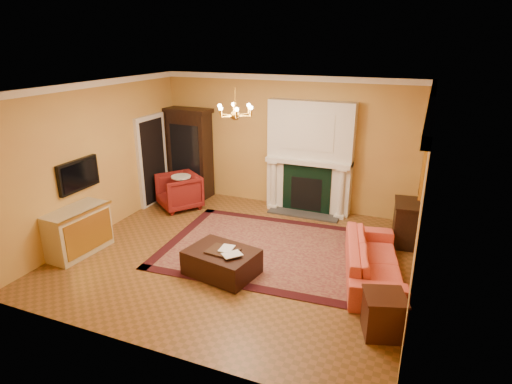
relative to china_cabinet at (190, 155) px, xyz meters
The scene contains 26 objects.
floor 3.61m from the china_cabinet, 46.05° to the right, with size 6.00×5.50×0.02m, color brown.
ceiling 3.98m from the china_cabinet, 46.05° to the right, with size 6.00×5.50×0.02m, color white.
wall_back 2.46m from the china_cabinet, ahead, with size 6.00×0.02×3.00m, color gold.
wall_front 5.79m from the china_cabinet, 65.43° to the right, with size 6.00×0.02×3.00m, color gold.
wall_left 2.60m from the china_cabinet, 103.77° to the right, with size 0.02×5.50×3.00m, color gold.
wall_right 5.97m from the china_cabinet, 24.71° to the right, with size 0.02×5.50×3.00m, color gold.
fireplace 3.01m from the china_cabinet, ahead, with size 1.90×0.70×2.50m.
crown_molding 3.42m from the china_cabinet, 32.58° to the right, with size 6.00×5.50×0.12m.
doorway 0.97m from the china_cabinet, 125.06° to the right, with size 0.08×1.05×2.10m.
tv_panel 3.15m from the china_cabinet, 100.02° to the right, with size 0.09×0.95×0.58m.
gilt_mirror 5.51m from the china_cabinet, 11.48° to the right, with size 0.06×0.76×1.05m.
chandelier 3.80m from the china_cabinet, 46.05° to the right, with size 0.63×0.55×0.53m.
oriental_rug 3.70m from the china_cabinet, 36.23° to the right, with size 3.87×2.90×0.02m, color #420E1A.
china_cabinet is the anchor object (origin of this frame).
wingback_armchair 1.11m from the china_cabinet, 77.71° to the right, with size 0.86×0.81×0.89m, color maroon.
pedestal_table 1.13m from the china_cabinet, 72.75° to the right, with size 0.45×0.45×0.80m.
commode 3.59m from the china_cabinet, 95.36° to the right, with size 0.55×1.16×0.86m, color #C1B08D.
coral_sofa 5.40m from the china_cabinet, 26.39° to the right, with size 2.16×0.63×0.85m, color #DD4F46.
end_table 6.42m from the china_cabinet, 36.59° to the right, with size 0.49×0.49×0.57m, color black.
console_table 5.29m from the china_cabinet, ahead, with size 0.42×0.73×0.81m, color black.
leather_ottoman 4.13m from the china_cabinet, 52.73° to the right, with size 1.12×0.82×0.42m, color black.
ottoman_tray 4.14m from the china_cabinet, 52.58° to the right, with size 0.50×0.39×0.03m, color black.
book_a 4.05m from the china_cabinet, 52.91° to the right, with size 0.21×0.03×0.29m, color gray.
book_b 4.22m from the china_cabinet, 51.38° to the right, with size 0.22×0.02×0.30m, color gray.
topiary_left 2.32m from the china_cabinet, ahead, with size 0.14×0.14×0.38m.
topiary_right 3.78m from the china_cabinet, ahead, with size 0.15×0.15×0.39m.
Camera 1 is at (2.96, -6.36, 3.73)m, focal length 30.00 mm.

